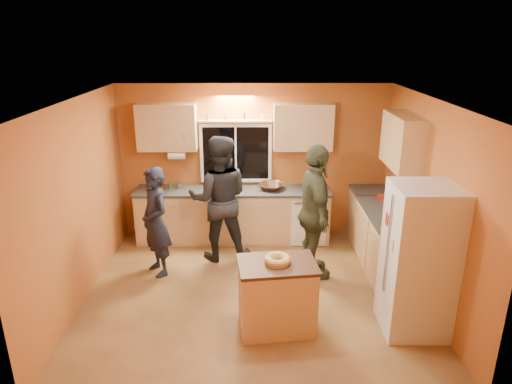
{
  "coord_description": "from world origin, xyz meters",
  "views": [
    {
      "loc": [
        -0.0,
        -5.46,
        3.37
      ],
      "look_at": [
        0.03,
        0.4,
        1.31
      ],
      "focal_mm": 32.0,
      "sensor_mm": 36.0,
      "label": 1
    }
  ],
  "objects_px": {
    "refrigerator": "(419,260)",
    "person_left": "(156,222)",
    "person_right": "(315,213)",
    "person_center": "(219,199)",
    "island": "(277,296)"
  },
  "relations": [
    {
      "from": "refrigerator",
      "to": "island",
      "type": "distance_m",
      "value": 1.69
    },
    {
      "from": "person_left",
      "to": "person_center",
      "type": "relative_size",
      "value": 0.83
    },
    {
      "from": "person_center",
      "to": "person_right",
      "type": "bearing_deg",
      "value": 154.69
    },
    {
      "from": "refrigerator",
      "to": "person_left",
      "type": "bearing_deg",
      "value": 157.64
    },
    {
      "from": "refrigerator",
      "to": "person_right",
      "type": "height_order",
      "value": "person_right"
    },
    {
      "from": "person_right",
      "to": "person_center",
      "type": "bearing_deg",
      "value": 61.42
    },
    {
      "from": "person_left",
      "to": "person_center",
      "type": "distance_m",
      "value": 1.03
    },
    {
      "from": "refrigerator",
      "to": "person_left",
      "type": "distance_m",
      "value": 3.56
    },
    {
      "from": "refrigerator",
      "to": "person_center",
      "type": "distance_m",
      "value": 3.05
    },
    {
      "from": "person_left",
      "to": "person_right",
      "type": "relative_size",
      "value": 0.83
    },
    {
      "from": "island",
      "to": "person_center",
      "type": "relative_size",
      "value": 0.5
    },
    {
      "from": "refrigerator",
      "to": "person_left",
      "type": "height_order",
      "value": "refrigerator"
    },
    {
      "from": "person_left",
      "to": "person_center",
      "type": "bearing_deg",
      "value": 84.59
    },
    {
      "from": "refrigerator",
      "to": "island",
      "type": "xyz_separation_m",
      "value": [
        -1.62,
        -0.0,
        -0.46
      ]
    },
    {
      "from": "refrigerator",
      "to": "person_right",
      "type": "bearing_deg",
      "value": 128.96
    }
  ]
}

